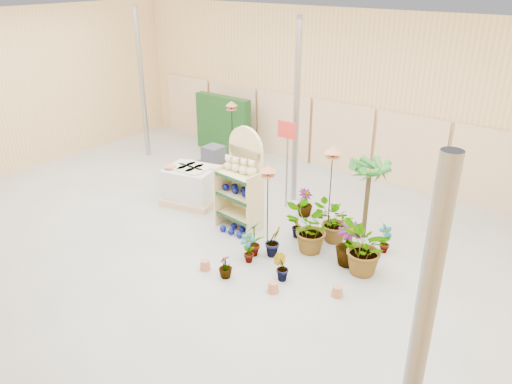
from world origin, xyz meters
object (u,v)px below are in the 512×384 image
display_shelf (243,182)px  potted_plant_2 (309,230)px  pallet_stack (191,185)px  bird_table_front (268,171)px

display_shelf → potted_plant_2: 1.93m
pallet_stack → potted_plant_2: bearing=-18.3°
display_shelf → potted_plant_2: (1.84, -0.14, -0.54)m
display_shelf → pallet_stack: (-1.79, 0.16, -0.60)m
pallet_stack → bird_table_front: size_ratio=0.84×
pallet_stack → potted_plant_2: size_ratio=1.44×
display_shelf → pallet_stack: 1.90m
display_shelf → bird_table_front: (0.92, -0.34, 0.61)m
pallet_stack → bird_table_front: 3.01m
display_shelf → bird_table_front: bearing=-14.3°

